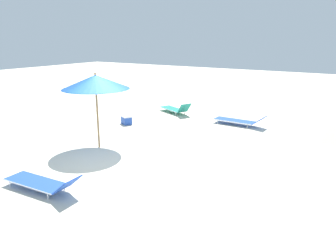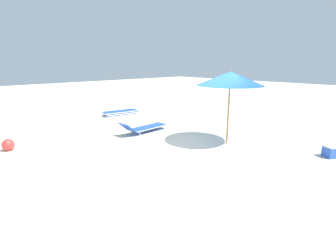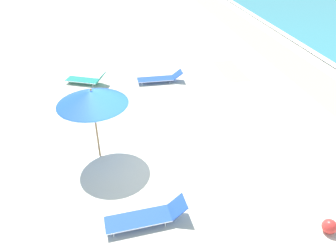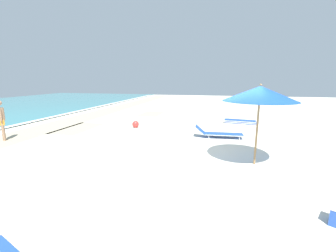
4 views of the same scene
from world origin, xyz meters
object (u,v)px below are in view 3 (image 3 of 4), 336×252
at_px(beach_umbrella, 92,98).
at_px(sun_lounger_under_umbrella, 87,79).
at_px(beach_ball, 329,226).
at_px(sun_lounger_beside_umbrella, 160,78).
at_px(cooler_box, 68,112).
at_px(sun_lounger_near_water_left, 147,216).

bearing_deg(beach_umbrella, sun_lounger_under_umbrella, -175.21).
bearing_deg(beach_umbrella, beach_ball, 52.69).
distance_m(sun_lounger_under_umbrella, sun_lounger_beside_umbrella, 3.53).
xyz_separation_m(beach_umbrella, sun_lounger_under_umbrella, (-5.83, -0.49, -2.00)).
bearing_deg(cooler_box, beach_umbrella, -38.44).
xyz_separation_m(beach_umbrella, sun_lounger_beside_umbrella, (-5.35, 3.01, -2.02)).
height_order(beach_ball, cooler_box, beach_ball).
distance_m(sun_lounger_beside_umbrella, sun_lounger_near_water_left, 8.69).
relative_size(beach_umbrella, sun_lounger_under_umbrella, 1.24).
bearing_deg(beach_umbrella, sun_lounger_near_water_left, 20.22).
xyz_separation_m(sun_lounger_under_umbrella, cooler_box, (2.92, -0.71, -0.04)).
relative_size(beach_umbrella, cooler_box, 4.16).
xyz_separation_m(sun_lounger_under_umbrella, sun_lounger_beside_umbrella, (0.48, 3.50, -0.01)).
height_order(sun_lounger_under_umbrella, sun_lounger_beside_umbrella, sun_lounger_under_umbrella).
height_order(beach_umbrella, sun_lounger_near_water_left, beach_umbrella).
bearing_deg(beach_ball, sun_lounger_under_umbrella, -148.66).
bearing_deg(sun_lounger_under_umbrella, cooler_box, 10.65).
distance_m(sun_lounger_under_umbrella, beach_ball, 11.92).
height_order(sun_lounger_beside_umbrella, cooler_box, sun_lounger_beside_umbrella).
xyz_separation_m(sun_lounger_under_umbrella, sun_lounger_near_water_left, (8.97, 1.65, -0.01)).
height_order(sun_lounger_under_umbrella, beach_ball, sun_lounger_under_umbrella).
relative_size(sun_lounger_under_umbrella, sun_lounger_near_water_left, 0.93).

